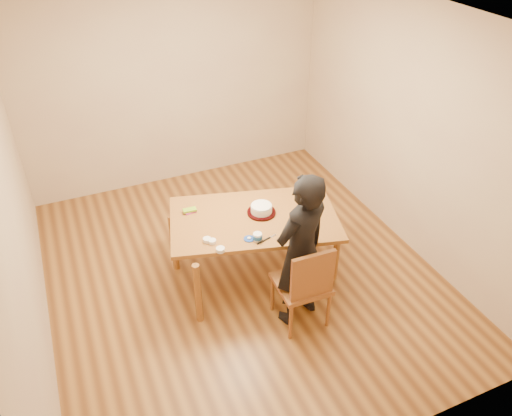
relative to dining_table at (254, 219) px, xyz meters
name	(u,v)px	position (x,y,z in m)	size (l,w,h in m)	color
room_shell	(225,150)	(-0.13, 0.42, 0.62)	(4.00, 4.50, 2.70)	brown
dining_table	(254,219)	(0.00, 0.00, 0.00)	(1.69, 1.00, 0.04)	brown
dining_chair	(301,284)	(0.15, -0.78, -0.28)	(0.47, 0.47, 0.04)	brown
cake_plate	(261,212)	(0.10, 0.04, 0.03)	(0.29, 0.29, 0.02)	red
cake	(261,209)	(0.10, 0.04, 0.08)	(0.22, 0.22, 0.07)	white
frosting_dome	(261,205)	(0.10, 0.04, 0.13)	(0.21, 0.21, 0.03)	white
frosting_tub	(257,237)	(-0.11, -0.35, 0.06)	(0.08, 0.08, 0.08)	white
frosting_lid	(249,239)	(-0.18, -0.31, 0.03)	(0.10, 0.10, 0.01)	navy
frosting_dollop	(249,238)	(-0.18, -0.31, 0.04)	(0.04, 0.04, 0.02)	white
ramekin_green	(220,250)	(-0.50, -0.37, 0.04)	(0.08, 0.08, 0.04)	white
ramekin_yellow	(207,240)	(-0.56, -0.18, 0.04)	(0.08, 0.08, 0.04)	white
ramekin_multi	(212,241)	(-0.53, -0.22, 0.04)	(0.07, 0.07, 0.04)	white
candy_box_pink	(190,212)	(-0.57, 0.34, 0.03)	(0.12, 0.06, 0.02)	#DB3384
candy_box_green	(190,210)	(-0.57, 0.35, 0.05)	(0.14, 0.07, 0.02)	#39941B
spatula	(264,241)	(-0.07, -0.39, 0.03)	(0.17, 0.02, 0.01)	black
person	(301,252)	(0.15, -0.73, 0.08)	(0.59, 0.39, 1.62)	black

